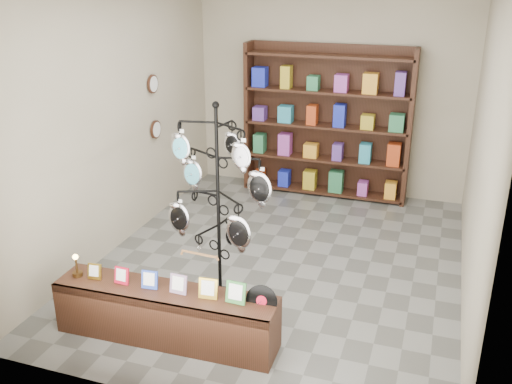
# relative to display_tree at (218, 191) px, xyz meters

# --- Properties ---
(ground) EXTENTS (5.00, 5.00, 0.00)m
(ground) POSITION_rel_display_tree_xyz_m (0.35, 1.00, -1.19)
(ground) COLOR slate
(ground) RESTS_ON ground
(room_envelope) EXTENTS (5.00, 5.00, 5.00)m
(room_envelope) POSITION_rel_display_tree_xyz_m (0.35, 1.00, 0.66)
(room_envelope) COLOR #B3A890
(room_envelope) RESTS_ON ground
(display_tree) EXTENTS (1.06, 0.98, 2.06)m
(display_tree) POSITION_rel_display_tree_xyz_m (0.00, 0.00, 0.00)
(display_tree) COLOR black
(display_tree) RESTS_ON ground
(front_shelf) EXTENTS (2.07, 0.48, 0.73)m
(front_shelf) POSITION_rel_display_tree_xyz_m (-0.21, -0.77, -0.94)
(front_shelf) COLOR black
(front_shelf) RESTS_ON ground
(back_shelving) EXTENTS (2.42, 0.36, 2.20)m
(back_shelving) POSITION_rel_display_tree_xyz_m (0.35, 3.30, -0.16)
(back_shelving) COLOR black
(back_shelving) RESTS_ON ground
(wall_clocks) EXTENTS (0.03, 0.24, 0.84)m
(wall_clocks) POSITION_rel_display_tree_xyz_m (-1.62, 1.80, 0.31)
(wall_clocks) COLOR black
(wall_clocks) RESTS_ON ground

